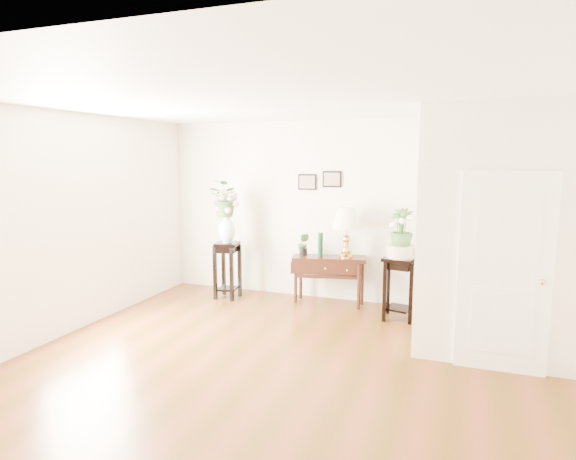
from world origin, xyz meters
The scene contains 20 objects.
floor centered at (0.00, 0.00, 0.00)m, with size 6.00×5.50×0.02m, color brown.
ceiling centered at (0.00, 0.00, 2.80)m, with size 6.00×5.50×0.02m, color white.
wall_back centered at (0.00, 2.75, 1.40)m, with size 6.00×0.02×2.80m, color white.
wall_front centered at (0.00, -2.75, 1.40)m, with size 6.00×0.02×2.80m, color white.
wall_left centered at (-3.00, 0.00, 1.40)m, with size 0.02×5.50×2.80m, color white.
partition centered at (2.10, 1.77, 1.40)m, with size 1.80×1.95×2.80m, color white.
door centered at (2.10, 0.78, 1.05)m, with size 0.90×0.05×2.10m, color white.
art_print_left centered at (-0.65, 2.73, 1.85)m, with size 0.30×0.02×0.25m, color black.
art_print_right centered at (-0.25, 2.73, 1.90)m, with size 0.30×0.02×0.25m, color black.
wall_ornament centered at (1.16, 1.90, 2.05)m, with size 0.51×0.51×0.07m, color gold.
console_table centered at (-0.21, 2.45, 0.37)m, with size 1.11×0.37×0.74m, color black.
table_lamp centered at (0.06, 2.45, 1.09)m, with size 0.44×0.44×0.77m, color tan.
green_vase centered at (-0.34, 2.45, 0.91)m, with size 0.08×0.08×0.36m, color black.
potted_plant centered at (-0.62, 2.45, 0.90)m, with size 0.18×0.14×0.32m, color #345E28.
plant_stand_a centered at (-1.81, 2.20, 0.45)m, with size 0.35×0.35×0.90m, color black.
porcelain_vase centered at (-1.81, 2.20, 1.13)m, with size 0.27×0.27×0.46m, color white, non-canonical shape.
lily_arrangement centered at (-1.81, 2.20, 1.59)m, with size 0.53×0.46×0.58m, color #345E28.
plant_stand_b centered at (0.90, 2.10, 0.44)m, with size 0.41×0.41×0.87m, color black.
ceramic_bowl centered at (0.90, 2.10, 0.95)m, with size 0.39×0.39×0.17m, color beige.
narcissus centered at (0.90, 2.10, 1.27)m, with size 0.31×0.31×0.56m, color #345E28.
Camera 1 is at (1.66, -4.50, 2.22)m, focal length 30.00 mm.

